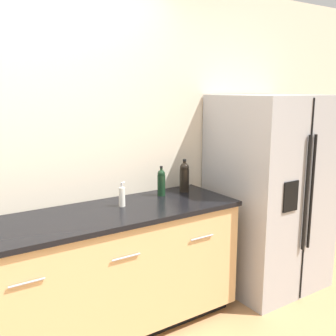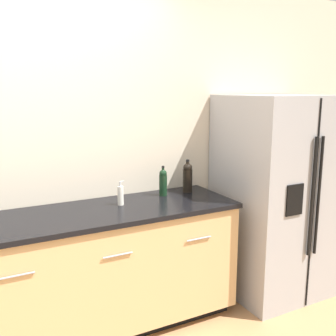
{
  "view_description": "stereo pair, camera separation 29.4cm",
  "coord_description": "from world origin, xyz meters",
  "views": [
    {
      "loc": [
        -0.52,
        -1.39,
        1.75
      ],
      "look_at": [
        1.07,
        1.02,
        1.17
      ],
      "focal_mm": 42.0,
      "sensor_mm": 36.0,
      "label": 1
    },
    {
      "loc": [
        -0.26,
        -1.54,
        1.75
      ],
      "look_at": [
        1.07,
        1.02,
        1.17
      ],
      "focal_mm": 42.0,
      "sensor_mm": 36.0,
      "label": 2
    }
  ],
  "objects": [
    {
      "name": "wall_back",
      "position": [
        0.0,
        1.37,
        1.3
      ],
      "size": [
        10.0,
        0.05,
        2.6
      ],
      "color": "beige",
      "rests_on": "ground_plane"
    },
    {
      "name": "counter_unit",
      "position": [
        0.24,
        1.02,
        0.47
      ],
      "size": [
        2.57,
        0.64,
        0.92
      ],
      "color": "black",
      "rests_on": "ground_plane"
    },
    {
      "name": "refrigerator",
      "position": [
        2.09,
        0.94,
        0.85
      ],
      "size": [
        0.9,
        0.82,
        1.71
      ],
      "color": "#9E9EA0",
      "rests_on": "ground_plane"
    },
    {
      "name": "wine_bottle",
      "position": [
        1.32,
        1.16,
        1.05
      ],
      "size": [
        0.08,
        0.08,
        0.27
      ],
      "color": "black",
      "rests_on": "counter_unit"
    },
    {
      "name": "soap_dispenser",
      "position": [
        0.71,
        1.07,
        1.0
      ],
      "size": [
        0.05,
        0.04,
        0.18
      ],
      "color": "silver",
      "rests_on": "counter_unit"
    },
    {
      "name": "oil_bottle",
      "position": [
        1.1,
        1.16,
        1.03
      ],
      "size": [
        0.06,
        0.06,
        0.24
      ],
      "color": "black",
      "rests_on": "counter_unit"
    }
  ]
}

